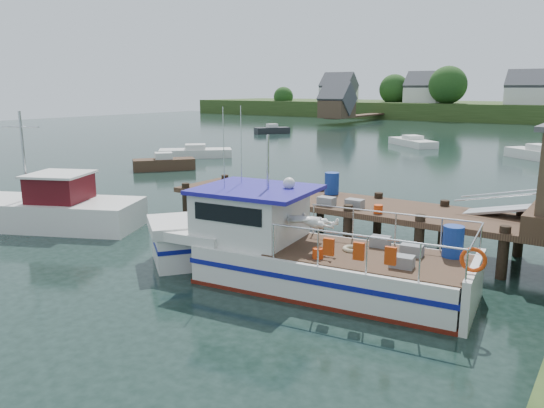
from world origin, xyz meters
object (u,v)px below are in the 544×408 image
Objects in this scene: dock at (499,195)px; work_boat at (40,209)px; moored_rowboat at (164,163)px; moored_d at (412,142)px; lobster_boat at (290,251)px; moored_e at (272,130)px; moored_b at (539,154)px; moored_a at (195,152)px.

work_boat reaches higher than dock.
moored_d is (8.79, 24.37, -0.06)m from moored_rowboat.
lobster_boat reaches higher than moored_e.
work_boat reaches higher than moored_b.
moored_b is (-2.66, 28.40, -1.79)m from dock.
moored_a is (-2.75, 6.21, -0.05)m from moored_rowboat.
moored_d is (11.54, 18.16, -0.01)m from moored_a.
moored_a is (-9.62, 19.87, -0.34)m from work_boat.
dock is 35.69m from moored_d.
moored_d is (1.93, 38.02, -0.35)m from work_boat.
moored_a is at bearing 91.23° from work_boat.
lobster_boat is at bearing -64.64° from moored_a.
moored_a reaches higher than moored_d.
work_boat is 38.07m from moored_d.
moored_d is (-11.61, 4.26, -0.07)m from moored_b.
lobster_boat is 33.42m from moored_b.
moored_a is at bearing 92.73° from moored_rowboat.
work_boat is 15.28m from moored_rowboat.
moored_b is at bearing 80.09° from lobster_boat.
moored_d is at bearing 62.51° from work_boat.
work_boat is 2.09× the size of moored_rowboat.
moored_e is (-30.82, 8.46, -0.01)m from moored_b.
moored_d is at bearing 162.98° from moored_b.
dock is at bearing -81.52° from moored_b.
work_boat is (-11.65, -0.39, -0.17)m from lobster_boat.
moored_rowboat reaches higher than moored_e.
moored_rowboat is (-23.07, 8.29, -1.80)m from dock.
dock is 2.83× the size of moored_d.
moored_rowboat is 0.94× the size of moored_e.
moored_rowboat is 0.69× the size of moored_d.
dock is 24.58m from moored_rowboat.
dock is at bearing -51.48° from moored_a.
moored_e is at bearing 87.67° from work_boat.
lobster_boat is 28.84m from moored_a.
dock is 49.83m from moored_e.
moored_rowboat is at bearing 92.11° from work_boat.
moored_b is at bearing 95.35° from dock.
moored_a is at bearing -145.91° from moored_b.
work_boat reaches higher than moored_rowboat.
lobster_boat is at bearing -56.75° from moored_rowboat.
moored_b is at bearing 43.55° from work_boat.
moored_b is at bearing -39.11° from moored_d.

